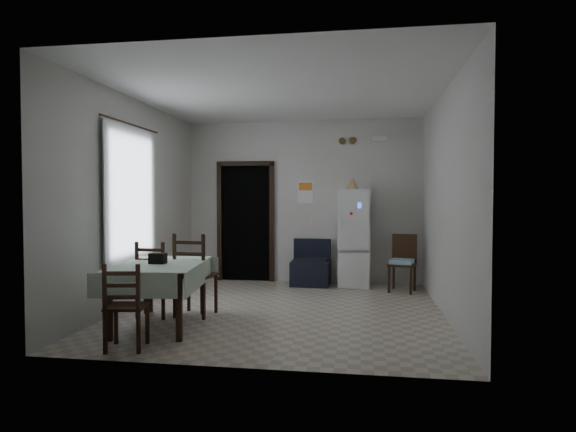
% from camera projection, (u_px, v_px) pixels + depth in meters
% --- Properties ---
extents(ground, '(4.50, 4.50, 0.00)m').
position_uv_depth(ground, '(282.00, 310.00, 6.47)').
color(ground, beige).
rests_on(ground, ground).
extents(ceiling, '(4.20, 4.50, 0.02)m').
position_uv_depth(ceiling, '(282.00, 93.00, 6.37)').
color(ceiling, white).
rests_on(ceiling, ground).
extents(wall_back, '(4.20, 0.02, 2.90)m').
position_uv_depth(wall_back, '(303.00, 202.00, 8.64)').
color(wall_back, silver).
rests_on(wall_back, ground).
extents(wall_front, '(4.20, 0.02, 2.90)m').
position_uv_depth(wall_front, '(240.00, 204.00, 4.20)').
color(wall_front, silver).
rests_on(wall_front, ground).
extents(wall_left, '(0.02, 4.50, 2.90)m').
position_uv_depth(wall_left, '(135.00, 202.00, 6.74)').
color(wall_left, silver).
rests_on(wall_left, ground).
extents(wall_right, '(0.02, 4.50, 2.90)m').
position_uv_depth(wall_right, '(445.00, 203.00, 6.10)').
color(wall_right, silver).
rests_on(wall_right, ground).
extents(doorway, '(1.06, 0.52, 2.22)m').
position_uv_depth(doorway, '(249.00, 222.00, 9.01)').
color(doorway, black).
rests_on(doorway, ground).
extents(window_recess, '(0.10, 1.20, 1.60)m').
position_uv_depth(window_recess, '(124.00, 195.00, 6.55)').
color(window_recess, silver).
rests_on(window_recess, ground).
extents(curtain, '(0.02, 1.45, 1.85)m').
position_uv_depth(curtain, '(132.00, 195.00, 6.53)').
color(curtain, beige).
rests_on(curtain, ground).
extents(curtain_rod, '(0.02, 1.60, 0.02)m').
position_uv_depth(curtain_rod, '(132.00, 125.00, 6.49)').
color(curtain_rod, black).
rests_on(curtain_rod, ground).
extents(calendar, '(0.28, 0.02, 0.40)m').
position_uv_depth(calendar, '(306.00, 192.00, 8.61)').
color(calendar, white).
rests_on(calendar, ground).
extents(calendar_image, '(0.24, 0.01, 0.14)m').
position_uv_depth(calendar_image, '(306.00, 186.00, 8.60)').
color(calendar_image, orange).
rests_on(calendar_image, ground).
extents(light_switch, '(0.08, 0.02, 0.12)m').
position_uv_depth(light_switch, '(311.00, 221.00, 8.62)').
color(light_switch, beige).
rests_on(light_switch, ground).
extents(vent_left, '(0.12, 0.03, 0.12)m').
position_uv_depth(vent_left, '(342.00, 141.00, 8.48)').
color(vent_left, brown).
rests_on(vent_left, ground).
extents(vent_right, '(0.12, 0.03, 0.12)m').
position_uv_depth(vent_right, '(352.00, 141.00, 8.45)').
color(vent_right, brown).
rests_on(vent_right, ground).
extents(emergency_light, '(0.25, 0.07, 0.09)m').
position_uv_depth(emergency_light, '(380.00, 138.00, 8.36)').
color(emergency_light, white).
rests_on(emergency_light, ground).
extents(fridge, '(0.54, 0.54, 1.66)m').
position_uv_depth(fridge, '(354.00, 238.00, 8.20)').
color(fridge, silver).
rests_on(fridge, ground).
extents(tan_cone, '(0.25, 0.25, 0.20)m').
position_uv_depth(tan_cone, '(352.00, 183.00, 8.09)').
color(tan_cone, tan).
rests_on(tan_cone, fridge).
extents(navy_seat, '(0.67, 0.65, 0.79)m').
position_uv_depth(navy_seat, '(311.00, 263.00, 8.33)').
color(navy_seat, black).
rests_on(navy_seat, ground).
extents(corner_chair, '(0.49, 0.49, 0.92)m').
position_uv_depth(corner_chair, '(402.00, 263.00, 7.72)').
color(corner_chair, black).
rests_on(corner_chair, ground).
extents(dining_table, '(1.11, 1.53, 0.74)m').
position_uv_depth(dining_table, '(161.00, 295.00, 5.65)').
color(dining_table, '#AEC6A9').
rests_on(dining_table, ground).
extents(black_bag, '(0.20, 0.12, 0.12)m').
position_uv_depth(black_bag, '(158.00, 258.00, 5.61)').
color(black_bag, black).
rests_on(black_bag, dining_table).
extents(dining_chair_far_left, '(0.44, 0.44, 0.96)m').
position_uv_depth(dining_chair_far_left, '(157.00, 278.00, 6.13)').
color(dining_chair_far_left, black).
rests_on(dining_chair_far_left, ground).
extents(dining_chair_far_right, '(0.50, 0.50, 1.06)m').
position_uv_depth(dining_chair_far_right, '(196.00, 274.00, 6.16)').
color(dining_chair_far_right, black).
rests_on(dining_chair_far_right, ground).
extents(dining_chair_near_head, '(0.43, 0.43, 0.87)m').
position_uv_depth(dining_chair_near_head, '(127.00, 305.00, 4.78)').
color(dining_chair_near_head, black).
rests_on(dining_chair_near_head, ground).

